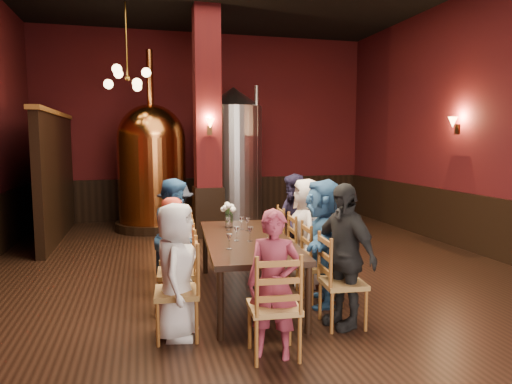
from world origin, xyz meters
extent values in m
plane|color=black|center=(0.00, 0.00, 0.00)|extent=(10.00, 10.00, 0.00)
cube|color=#4B1011|center=(0.00, 5.00, 2.25)|extent=(8.00, 0.02, 4.50)
cube|color=#4B1011|center=(4.00, 0.00, 2.25)|extent=(0.02, 10.00, 4.50)
cube|color=black|center=(3.96, 0.00, 0.50)|extent=(0.08, 9.90, 1.00)
cube|color=black|center=(0.00, 4.96, 0.50)|extent=(7.90, 0.08, 1.00)
cube|color=#4B1011|center=(-0.30, 2.80, 2.25)|extent=(0.58, 0.58, 4.50)
cube|color=black|center=(-3.20, 3.20, 1.20)|extent=(0.22, 3.50, 2.40)
cube|color=black|center=(-0.37, -0.98, 0.72)|extent=(1.17, 2.47, 0.06)
cylinder|color=black|center=(-0.89, -2.09, 0.34)|extent=(0.07, 0.07, 0.69)
cylinder|color=black|center=(-0.02, -2.15, 0.34)|extent=(0.07, 0.07, 0.69)
cylinder|color=black|center=(-0.73, 0.19, 0.34)|extent=(0.07, 0.07, 0.69)
cylinder|color=black|center=(0.15, 0.12, 0.34)|extent=(0.07, 0.07, 0.69)
imported|color=white|center=(-1.29, -1.92, 0.67)|extent=(0.56, 0.73, 1.33)
imported|color=#B6311F|center=(-1.24, -1.25, 0.65)|extent=(0.36, 0.50, 1.31)
imported|color=#2B5A8F|center=(-1.19, -0.59, 0.73)|extent=(0.56, 0.78, 1.46)
imported|color=black|center=(-1.14, 0.08, 0.67)|extent=(0.54, 0.90, 1.35)
imported|color=black|center=(0.40, -2.04, 0.75)|extent=(0.61, 0.95, 1.50)
imported|color=#2F5C8D|center=(0.45, -1.37, 0.74)|extent=(0.84, 1.44, 1.48)
imported|color=beige|center=(0.50, -0.72, 0.71)|extent=(0.56, 0.76, 1.43)
imported|color=#1F1A34|center=(0.55, -0.05, 0.72)|extent=(0.44, 0.74, 1.44)
imported|color=maroon|center=(-0.49, -2.53, 0.66)|extent=(0.57, 0.49, 1.33)
cylinder|color=black|center=(-1.36, 3.78, 0.09)|extent=(1.61, 1.61, 0.18)
cylinder|color=#B56229|center=(-1.36, 3.78, 1.08)|extent=(1.87, 1.87, 1.79)
sphere|color=#B56229|center=(-1.36, 3.78, 1.97)|extent=(1.43, 1.43, 1.43)
cylinder|color=#B56229|center=(-1.36, 3.78, 3.23)|extent=(0.14, 0.14, 1.17)
cylinder|color=#B2B2B7|center=(0.46, 3.95, 1.34)|extent=(1.52, 1.52, 2.68)
cone|color=#B2B2B7|center=(0.46, 3.95, 2.90)|extent=(1.29, 1.29, 0.43)
cylinder|color=#B2B2B7|center=(0.89, 3.52, 1.61)|extent=(0.09, 0.09, 3.01)
cylinder|color=white|center=(-0.46, -0.29, 0.84)|extent=(0.10, 0.10, 0.19)
camera|label=1|loc=(-1.60, -6.27, 1.92)|focal=32.00mm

